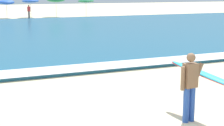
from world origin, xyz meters
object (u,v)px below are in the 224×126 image
at_px(surfer_with_board, 198,80).
at_px(beach_umbrella_4, 6,2).
at_px(beach_umbrella_6, 56,0).
at_px(beach_umbrella_5, 30,1).
at_px(beachgoer_near_row_left, 29,11).
at_px(beach_umbrella_7, 86,1).

distance_m(surfer_with_board, beach_umbrella_4, 37.05).
bearing_deg(beach_umbrella_6, beach_umbrella_4, 175.98).
relative_size(beach_umbrella_5, beachgoer_near_row_left, 1.40).
bearing_deg(beach_umbrella_6, beach_umbrella_5, 173.99).
distance_m(beach_umbrella_4, beach_umbrella_5, 2.80).
xyz_separation_m(beach_umbrella_4, beach_umbrella_6, (5.84, -0.41, 0.25)).
height_order(surfer_with_board, beach_umbrella_5, beach_umbrella_5).
height_order(beach_umbrella_5, beach_umbrella_6, beach_umbrella_6).
xyz_separation_m(beach_umbrella_5, beach_umbrella_6, (3.04, -0.32, 0.14)).
distance_m(beach_umbrella_7, beachgoer_near_row_left, 7.13).
bearing_deg(surfer_with_board, beach_umbrella_6, 81.01).
xyz_separation_m(surfer_with_board, beach_umbrella_6, (5.80, 36.63, 1.06)).
xyz_separation_m(beach_umbrella_7, beachgoer_near_row_left, (-7.05, -0.18, -1.08)).
distance_m(beach_umbrella_4, beachgoer_near_row_left, 3.05).
xyz_separation_m(surfer_with_board, beach_umbrella_5, (2.75, 36.95, 0.91)).
relative_size(surfer_with_board, beach_umbrella_4, 1.26).
distance_m(beach_umbrella_6, beachgoer_near_row_left, 4.04).
distance_m(surfer_with_board, beach_umbrella_5, 37.07).
height_order(beach_umbrella_6, beachgoer_near_row_left, beach_umbrella_6).
height_order(surfer_with_board, beach_umbrella_6, beach_umbrella_6).
bearing_deg(beachgoer_near_row_left, beach_umbrella_7, 1.47).
height_order(beach_umbrella_5, beachgoer_near_row_left, beach_umbrella_5).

